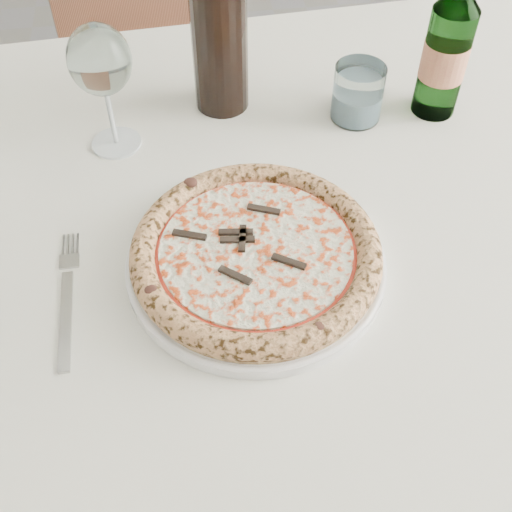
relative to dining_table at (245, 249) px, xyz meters
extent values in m
cube|color=brown|center=(0.00, 0.00, 0.05)|extent=(1.57, 0.96, 0.04)
cube|color=white|center=(0.00, 0.00, 0.08)|extent=(1.63, 1.03, 0.01)
cube|color=white|center=(0.00, 0.46, -0.04)|extent=(1.57, 0.01, 0.22)
cube|color=brown|center=(-0.06, 0.68, -0.23)|extent=(0.54, 0.54, 0.04)
cylinder|color=brown|center=(0.08, 0.91, -0.46)|extent=(0.04, 0.04, 0.43)
cylinder|color=brown|center=(0.17, 0.54, -0.46)|extent=(0.04, 0.04, 0.43)
cylinder|color=brown|center=(-0.29, 0.82, -0.46)|extent=(0.04, 0.04, 0.43)
cylinder|color=brown|center=(-0.20, 0.45, -0.46)|extent=(0.04, 0.04, 0.43)
cylinder|color=white|center=(0.00, -0.10, 0.09)|extent=(0.30, 0.30, 0.01)
torus|color=white|center=(0.00, -0.10, 0.09)|extent=(0.30, 0.30, 0.01)
cylinder|color=#DBB575|center=(0.00, -0.10, 0.10)|extent=(0.28, 0.28, 0.01)
torus|color=tan|center=(0.00, -0.10, 0.11)|extent=(0.29, 0.29, 0.03)
cylinder|color=red|center=(0.00, -0.10, 0.11)|extent=(0.24, 0.24, 0.00)
cylinder|color=white|center=(0.00, -0.10, 0.11)|extent=(0.22, 0.22, 0.00)
cube|color=#30251E|center=(0.03, -0.10, 0.12)|extent=(0.04, 0.01, 0.00)
cube|color=#30251E|center=(0.03, -0.06, 0.12)|extent=(0.03, 0.04, 0.00)
cube|color=#30251E|center=(-0.01, -0.04, 0.12)|extent=(0.02, 0.04, 0.00)
cube|color=#30251E|center=(-0.03, -0.09, 0.12)|extent=(0.04, 0.02, 0.00)
cube|color=#30251E|center=(-0.05, -0.12, 0.12)|extent=(0.04, 0.02, 0.00)
cube|color=#30251E|center=(-0.02, -0.17, 0.12)|extent=(0.02, 0.04, 0.00)
cube|color=#30251E|center=(0.02, -0.13, 0.12)|extent=(0.03, 0.04, 0.00)
cube|color=#A3A3A3|center=(-0.22, -0.14, 0.08)|extent=(0.01, 0.13, 0.00)
cube|color=#A3A3A3|center=(-0.22, -0.06, 0.08)|extent=(0.02, 0.02, 0.00)
cylinder|color=#A3A3A3|center=(-0.23, -0.04, 0.08)|extent=(0.00, 0.03, 0.00)
cylinder|color=#A3A3A3|center=(-0.22, -0.04, 0.08)|extent=(0.00, 0.03, 0.00)
cylinder|color=#A3A3A3|center=(-0.21, -0.04, 0.08)|extent=(0.00, 0.03, 0.00)
cylinder|color=#A3A3A3|center=(-0.21, -0.04, 0.08)|extent=(0.00, 0.03, 0.00)
cylinder|color=silver|center=(-0.16, 0.15, 0.08)|extent=(0.07, 0.07, 0.00)
cylinder|color=silver|center=(-0.16, 0.15, 0.13)|extent=(0.01, 0.01, 0.09)
ellipsoid|color=silver|center=(-0.16, 0.15, 0.21)|extent=(0.08, 0.08, 0.09)
cylinder|color=silver|center=(0.19, 0.16, 0.12)|extent=(0.07, 0.07, 0.08)
cylinder|color=#C1E0FD|center=(0.19, 0.16, 0.10)|extent=(0.06, 0.06, 0.04)
cylinder|color=#3F6F3C|center=(0.30, 0.16, 0.16)|extent=(0.06, 0.06, 0.16)
cylinder|color=tan|center=(0.30, 0.16, 0.16)|extent=(0.06, 0.06, 0.05)
cylinder|color=black|center=(0.00, 0.22, 0.19)|extent=(0.08, 0.08, 0.22)
camera|label=1|loc=(-0.07, -0.58, 0.66)|focal=45.00mm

